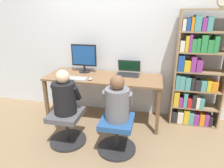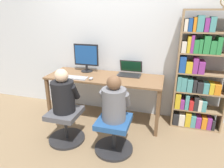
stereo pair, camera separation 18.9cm
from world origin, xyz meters
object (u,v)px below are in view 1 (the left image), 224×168
Objects in this scene: keyboard at (74,78)px; desk_clock at (223,2)px; person_at_laptop at (117,101)px; office_chair_left at (67,126)px; person_at_monitor at (64,95)px; desktop_monitor at (84,58)px; laptop at (128,72)px; office_chair_right at (117,133)px; bookshelf at (195,75)px.

desk_clock reaches higher than keyboard.
desk_clock is at bearing 35.26° from person_at_laptop.
person_at_monitor is at bearing 90.00° from office_chair_left.
desktop_monitor is 1.27× the size of laptop.
desktop_monitor reaches higher than person_at_laptop.
person_at_monitor is (-0.72, 0.03, 0.47)m from office_chair_right.
desk_clock is at bearing -18.74° from bookshelf.
office_chair_left is 1.00× the size of office_chair_right.
desktop_monitor reaches higher than keyboard.
person_at_monitor reaches higher than keyboard.
office_chair_left is 2.07m from bookshelf.
office_chair_left is at bearing -156.43° from desk_clock.
bookshelf is (1.81, -0.02, -0.18)m from desktop_monitor.
office_chair_left and office_chair_right have the same top height.
desktop_monitor is at bearing 177.57° from desk_clock.
desktop_monitor is 0.79m from laptop.
office_chair_left is at bearing -81.56° from keyboard.
desk_clock is (1.24, -0.10, 1.07)m from laptop.
desktop_monitor is 0.48m from keyboard.
desk_clock is at bearing -4.64° from laptop.
desktop_monitor is 0.92× the size of office_chair_right.
office_chair_right is 0.86× the size of person_at_monitor.
office_chair_left is 0.85m from person_at_laptop.
laptop is at bearing 52.91° from person_at_monitor.
desk_clock reaches higher than desktop_monitor.
office_chair_right is 3.22× the size of desk_clock.
office_chair_left is 2.68m from desk_clock.
person_at_laptop is (0.80, -0.55, -0.06)m from keyboard.
laptop reaches higher than office_chair_left.
office_chair_right is at bearing -34.64° from keyboard.
person_at_monitor is (0.08, -0.52, -0.06)m from keyboard.
office_chair_left is at bearing 178.39° from person_at_laptop.
desktop_monitor is 0.79× the size of person_at_monitor.
person_at_monitor is 0.72m from person_at_laptop.
bookshelf is (1.04, 0.94, 0.58)m from office_chair_right.
desk_clock is (0.19, -0.06, 1.05)m from bookshelf.
person_at_monitor is at bearing -127.09° from laptop.
keyboard is 0.77× the size of office_chair_left.
keyboard is (-0.80, -0.43, -0.04)m from laptop.
bookshelf reaches higher than laptop.
person_at_laptop reaches higher than laptop.
desktop_monitor is 1.20× the size of keyboard.
office_chair_right is at bearing -137.91° from bookshelf.
office_chair_right is 0.88× the size of person_at_laptop.
bookshelf is at bearing 42.09° from office_chair_right.
person_at_monitor reaches higher than person_at_laptop.
office_chair_right is 0.29× the size of bookshelf.
office_chair_left is 0.29× the size of bookshelf.
desk_clock is (1.95, 0.85, 1.16)m from person_at_monitor.
person_at_laptop is (0.77, -0.96, -0.30)m from desktop_monitor.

